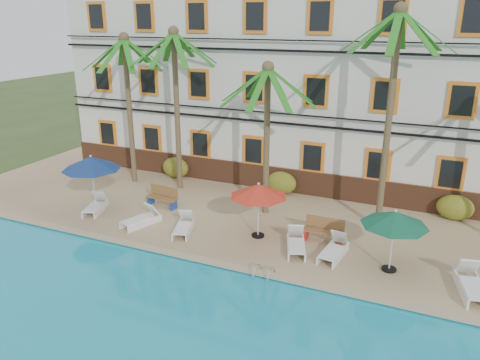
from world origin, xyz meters
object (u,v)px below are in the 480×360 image
at_px(palm_c, 267,117).
at_px(bench_left, 163,197).
at_px(umbrella_green, 395,219).
at_px(bench_right, 324,230).
at_px(palm_a, 128,89).
at_px(lounger_c, 184,226).
at_px(umbrella_blue, 91,163).
at_px(lounger_f, 472,284).
at_px(palm_d, 392,92).
at_px(lounger_d, 296,243).
at_px(lounger_a, 96,206).
at_px(lounger_b, 141,219).
at_px(pool_ladder, 264,276).
at_px(palm_b, 176,88).
at_px(lounger_e, 334,250).
at_px(umbrella_red, 259,191).

distance_m(palm_c, bench_left, 6.01).
relative_size(umbrella_green, bench_right, 1.48).
relative_size(palm_a, lounger_c, 4.19).
relative_size(palm_a, umbrella_blue, 2.92).
bearing_deg(lounger_f, bench_left, 170.39).
xyz_separation_m(palm_d, lounger_d, (-2.47, -3.30, -5.24)).
relative_size(palm_d, lounger_d, 4.60).
relative_size(umbrella_green, lounger_a, 1.25).
bearing_deg(lounger_a, lounger_d, 0.45).
bearing_deg(umbrella_blue, lounger_b, -9.28).
bearing_deg(bench_right, lounger_b, -167.75).
bearing_deg(palm_c, palm_a, 171.79).
height_order(palm_a, palm_c, palm_a).
relative_size(palm_a, pool_ladder, 10.09).
distance_m(palm_b, umbrella_blue, 5.30).
bearing_deg(lounger_c, bench_left, 138.42).
bearing_deg(lounger_e, palm_c, 142.99).
xyz_separation_m(palm_a, lounger_f, (15.95, -4.50, -4.53)).
relative_size(palm_b, lounger_f, 3.79).
distance_m(lounger_a, lounger_f, 15.12).
height_order(palm_a, palm_b, palm_b).
distance_m(umbrella_green, pool_ladder, 4.71).
bearing_deg(umbrella_red, lounger_a, -175.63).
height_order(bench_right, pool_ladder, bench_right).
xyz_separation_m(palm_d, lounger_b, (-9.02, -3.73, -5.25)).
distance_m(lounger_b, lounger_f, 12.41).
height_order(umbrella_red, bench_left, umbrella_red).
relative_size(palm_a, palm_b, 0.96).
bearing_deg(bench_right, umbrella_green, -26.03).
bearing_deg(umbrella_green, palm_a, 163.02).
height_order(lounger_e, bench_left, bench_left).
bearing_deg(lounger_c, palm_a, 141.78).
bearing_deg(palm_c, lounger_e, -37.01).
bearing_deg(umbrella_green, lounger_b, -178.19).
bearing_deg(lounger_a, palm_c, 22.97).
xyz_separation_m(palm_a, lounger_c, (5.51, -4.34, -4.57)).
distance_m(umbrella_blue, lounger_f, 15.30).
height_order(umbrella_green, lounger_f, umbrella_green).
height_order(palm_a, bench_left, palm_a).
relative_size(palm_d, pool_ladder, 11.68).
height_order(lounger_a, lounger_e, lounger_e).
relative_size(lounger_a, bench_right, 1.19).
distance_m(palm_b, pool_ladder, 10.64).
xyz_separation_m(palm_c, bench_right, (3.06, -1.71, -3.78)).
height_order(lounger_c, lounger_e, lounger_e).
bearing_deg(umbrella_blue, lounger_a, -55.44).
distance_m(palm_b, lounger_f, 14.78).
distance_m(palm_b, lounger_e, 10.73).
distance_m(palm_c, lounger_e, 6.11).
bearing_deg(palm_a, bench_right, -14.65).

